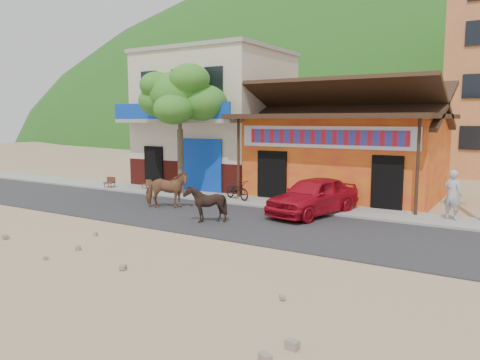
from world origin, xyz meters
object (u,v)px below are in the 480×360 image
object	(u,v)px
cafe_chair_left	(109,178)
cafe_chair_right	(147,181)
cow_tan	(167,190)
red_car	(313,196)
pedestrian	(453,195)
tree	(180,129)
cow_dark	(205,204)
scooter	(237,190)

from	to	relation	value
cafe_chair_left	cafe_chair_right	world-z (taller)	cafe_chair_left
cow_tan	cafe_chair_right	size ratio (longest dim) A/B	2.18
red_car	pedestrian	size ratio (longest dim) A/B	2.41
tree	cow_dark	world-z (taller)	tree
cow_dark	red_car	distance (m)	4.12
cow_tan	cafe_chair_right	world-z (taller)	cow_tan
tree	red_car	world-z (taller)	tree
pedestrian	cafe_chair_left	xyz separation A→B (m)	(-16.03, -0.73, -0.38)
tree	cafe_chair_right	xyz separation A→B (m)	(-2.48, 0.34, -2.60)
cafe_chair_left	cow_tan	bearing A→B (deg)	-41.00
cow_tan	cafe_chair_left	distance (m)	6.43
cafe_chair_left	cow_dark	bearing A→B (deg)	-41.70
cafe_chair_left	cafe_chair_right	size ratio (longest dim) A/B	1.20
red_car	scooter	bearing A→B (deg)	178.70
cafe_chair_right	cow_dark	bearing A→B (deg)	-33.35
cow_dark	cafe_chair_left	xyz separation A→B (m)	(-8.80, 3.80, -0.09)
red_car	scooter	world-z (taller)	red_car
red_car	cafe_chair_left	xyz separation A→B (m)	(-11.47, 0.66, -0.15)
pedestrian	cow_tan	bearing A→B (deg)	36.46
cow_dark	cafe_chair_right	bearing A→B (deg)	-120.91
cow_dark	pedestrian	xyz separation A→B (m)	(7.23, 4.53, 0.30)
tree	cafe_chair_left	distance (m)	5.08
cow_tan	scooter	bearing A→B (deg)	-58.64
cow_tan	tree	bearing A→B (deg)	-1.13
pedestrian	red_car	bearing A→B (deg)	35.75
scooter	cafe_chair_left	size ratio (longest dim) A/B	1.64
cow_tan	cafe_chair_left	bearing A→B (deg)	37.65
cow_tan	pedestrian	distance (m)	10.59
tree	scooter	bearing A→B (deg)	0.25
cow_dark	cafe_chair_right	xyz separation A→B (m)	(-6.88, 4.48, -0.17)
tree	cafe_chair_right	size ratio (longest dim) A/B	7.43
tree	cafe_chair_left	size ratio (longest dim) A/B	6.18
cow_dark	pedestrian	size ratio (longest dim) A/B	0.75
scooter	pedestrian	size ratio (longest dim) A/B	0.92
cafe_chair_left	cafe_chair_right	bearing A→B (deg)	1.09
red_car	cafe_chair_right	xyz separation A→B (m)	(-9.54, 1.34, -0.23)
scooter	pedestrian	bearing A→B (deg)	-64.54
tree	cow_dark	distance (m)	6.51
pedestrian	cafe_chair_left	world-z (taller)	pedestrian
tree	cow_dark	xyz separation A→B (m)	(4.40, -4.14, -2.43)
scooter	cafe_chair_right	bearing A→B (deg)	109.64
cow_dark	scooter	world-z (taller)	cow_dark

